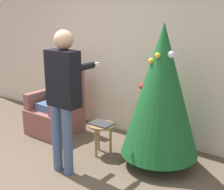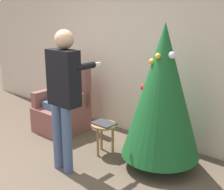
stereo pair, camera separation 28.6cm
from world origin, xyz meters
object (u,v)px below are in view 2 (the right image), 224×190
at_px(armchair, 64,109).
at_px(side_stool, 104,129).
at_px(person_standing, 64,89).
at_px(person_seated, 61,92).
at_px(christmas_tree, 162,92).

height_order(armchair, side_stool, armchair).
relative_size(armchair, person_standing, 0.60).
bearing_deg(person_seated, armchair, 90.00).
relative_size(christmas_tree, armchair, 1.74).
height_order(person_seated, person_standing, person_standing).
height_order(armchair, person_standing, person_standing).
bearing_deg(armchair, person_seated, -90.00).
bearing_deg(person_standing, person_seated, 142.30).
relative_size(armchair, person_seated, 0.86).
height_order(christmas_tree, person_standing, christmas_tree).
height_order(christmas_tree, person_seated, christmas_tree).
relative_size(person_standing, side_stool, 3.99).
xyz_separation_m(armchair, person_standing, (1.03, -0.84, 0.70)).
xyz_separation_m(person_standing, side_stool, (0.07, 0.62, -0.70)).
distance_m(armchair, person_standing, 1.50).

